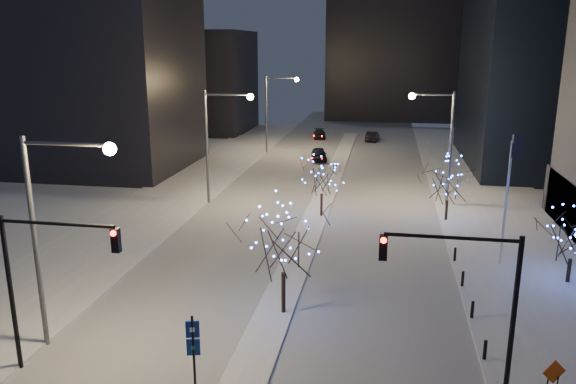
% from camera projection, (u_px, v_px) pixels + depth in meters
% --- Properties ---
extents(road, '(20.00, 130.00, 0.02)m').
position_uv_depth(road, '(329.00, 186.00, 56.41)').
color(road, '#A2A7B0').
rests_on(road, ground).
extents(median, '(2.00, 80.00, 0.15)m').
position_uv_depth(median, '(323.00, 199.00, 51.63)').
color(median, white).
rests_on(median, ground).
extents(east_sidewalk, '(10.00, 90.00, 0.15)m').
position_uv_depth(east_sidewalk, '(518.00, 245.00, 39.61)').
color(east_sidewalk, white).
rests_on(east_sidewalk, ground).
extents(west_sidewalk, '(8.00, 90.00, 0.15)m').
position_uv_depth(west_sidewalk, '(133.00, 224.00, 44.43)').
color(west_sidewalk, white).
rests_on(west_sidewalk, ground).
extents(filler_west_near, '(22.00, 18.00, 24.00)m').
position_uv_depth(filler_west_near, '(86.00, 61.00, 62.80)').
color(filler_west_near, black).
rests_on(filler_west_near, ground).
extents(filler_west_far, '(18.00, 16.00, 16.00)m').
position_uv_depth(filler_west_far, '(194.00, 81.00, 92.07)').
color(filler_west_far, black).
rests_on(filler_west_far, ground).
extents(horizon_block, '(24.00, 14.00, 42.00)m').
position_uv_depth(horizon_block, '(394.00, 5.00, 104.40)').
color(horizon_block, black).
rests_on(horizon_block, ground).
extents(street_lamp_w_near, '(4.40, 0.56, 10.00)m').
position_uv_depth(street_lamp_w_near, '(53.00, 215.00, 24.81)').
color(street_lamp_w_near, '#595E66').
rests_on(street_lamp_w_near, ground).
extents(street_lamp_w_mid, '(4.40, 0.56, 10.00)m').
position_uv_depth(street_lamp_w_mid, '(218.00, 132.00, 48.63)').
color(street_lamp_w_mid, '#595E66').
rests_on(street_lamp_w_mid, ground).
extents(street_lamp_w_far, '(4.40, 0.56, 10.00)m').
position_uv_depth(street_lamp_w_far, '(274.00, 103.00, 72.45)').
color(street_lamp_w_far, '#595E66').
rests_on(street_lamp_w_far, ground).
extents(street_lamp_east, '(3.90, 0.56, 10.00)m').
position_uv_depth(street_lamp_east, '(441.00, 133.00, 48.34)').
color(street_lamp_east, '#595E66').
rests_on(street_lamp_east, ground).
extents(traffic_signal_west, '(5.26, 0.43, 7.00)m').
position_uv_depth(traffic_signal_west, '(41.00, 269.00, 23.26)').
color(traffic_signal_west, black).
rests_on(traffic_signal_west, ground).
extents(traffic_signal_east, '(5.26, 0.43, 7.00)m').
position_uv_depth(traffic_signal_east, '(473.00, 290.00, 21.32)').
color(traffic_signal_east, black).
rests_on(traffic_signal_east, ground).
extents(flagpoles, '(1.35, 2.60, 8.00)m').
position_uv_depth(flagpoles, '(509.00, 189.00, 36.06)').
color(flagpoles, silver).
rests_on(flagpoles, east_sidewalk).
extents(bollards, '(0.16, 12.16, 0.90)m').
position_uv_depth(bollards, '(467.00, 293.00, 30.74)').
color(bollards, black).
rests_on(bollards, east_sidewalk).
extents(car_near, '(2.53, 4.77, 1.54)m').
position_uv_depth(car_near, '(319.00, 154.00, 68.88)').
color(car_near, black).
rests_on(car_near, ground).
extents(car_mid, '(2.04, 4.48, 1.43)m').
position_uv_depth(car_mid, '(372.00, 136.00, 83.01)').
color(car_mid, black).
rests_on(car_mid, ground).
extents(car_far, '(2.44, 4.67, 1.29)m').
position_uv_depth(car_far, '(319.00, 134.00, 85.36)').
color(car_far, black).
rests_on(car_far, ground).
extents(holiday_tree_median_near, '(5.48, 5.48, 6.10)m').
position_uv_depth(holiday_tree_median_near, '(283.00, 240.00, 28.56)').
color(holiday_tree_median_near, black).
rests_on(holiday_tree_median_near, median).
extents(holiday_tree_median_far, '(4.82, 4.82, 4.91)m').
position_uv_depth(holiday_tree_median_far, '(322.00, 177.00, 45.48)').
color(holiday_tree_median_far, black).
rests_on(holiday_tree_median_far, median).
extents(holiday_tree_plaza_near, '(4.01, 4.01, 4.66)m').
position_uv_depth(holiday_tree_plaza_near, '(574.00, 235.00, 32.61)').
color(holiday_tree_plaza_near, black).
rests_on(holiday_tree_plaza_near, east_sidewalk).
extents(holiday_tree_plaza_far, '(4.64, 4.64, 5.16)m').
position_uv_depth(holiday_tree_plaza_far, '(449.00, 181.00, 44.41)').
color(holiday_tree_plaza_far, black).
rests_on(holiday_tree_plaza_far, east_sidewalk).
extents(wayfinding_sign, '(0.56, 0.20, 3.16)m').
position_uv_depth(wayfinding_sign, '(193.00, 343.00, 22.97)').
color(wayfinding_sign, black).
rests_on(wayfinding_sign, ground).
extents(construction_sign, '(0.97, 0.42, 1.71)m').
position_uv_depth(construction_sign, '(554.00, 375.00, 22.07)').
color(construction_sign, black).
rests_on(construction_sign, east_sidewalk).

